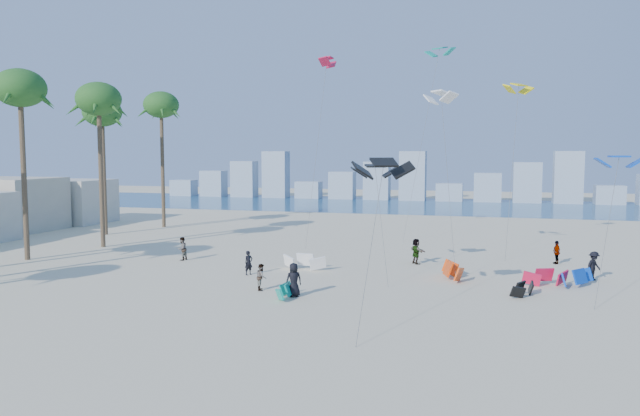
# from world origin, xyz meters

# --- Properties ---
(ground) EXTENTS (220.00, 220.00, 0.00)m
(ground) POSITION_xyz_m (0.00, 0.00, 0.00)
(ground) COLOR beige
(ground) RESTS_ON ground
(ocean) EXTENTS (220.00, 220.00, 0.00)m
(ocean) POSITION_xyz_m (0.00, 72.00, 0.01)
(ocean) COLOR navy
(ocean) RESTS_ON ground
(kitesurfer_near) EXTENTS (0.66, 0.70, 1.61)m
(kitesurfer_near) POSITION_xyz_m (-1.67, 15.08, 0.81)
(kitesurfer_near) COLOR black
(kitesurfer_near) RESTS_ON ground
(kitesurfer_mid) EXTENTS (0.80, 0.91, 1.56)m
(kitesurfer_mid) POSITION_xyz_m (0.74, 11.13, 0.78)
(kitesurfer_mid) COLOR gray
(kitesurfer_mid) RESTS_ON ground
(kitesurfers_far) EXTENTS (34.46, 16.16, 1.92)m
(kitesurfers_far) POSITION_xyz_m (10.31, 19.54, 0.92)
(kitesurfers_far) COLOR black
(kitesurfers_far) RESTS_ON ground
(grounded_kites) EXTENTS (20.84, 10.78, 1.03)m
(grounded_kites) POSITION_xyz_m (11.37, 16.32, 0.47)
(grounded_kites) COLOR #0C9480
(grounded_kites) RESTS_ON ground
(flying_kites) EXTENTS (34.26, 36.58, 18.57)m
(flying_kites) POSITION_xyz_m (11.73, 22.66, 11.49)
(flying_kites) COLOR black
(flying_kites) RESTS_ON ground
(palm_row) EXTENTS (8.40, 44.80, 14.70)m
(palm_row) POSITION_xyz_m (-20.99, 16.19, 11.55)
(palm_row) COLOR brown
(palm_row) RESTS_ON ground
(distant_skyline) EXTENTS (85.00, 3.00, 8.40)m
(distant_skyline) POSITION_xyz_m (-1.19, 82.00, 3.09)
(distant_skyline) COLOR #9EADBF
(distant_skyline) RESTS_ON ground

